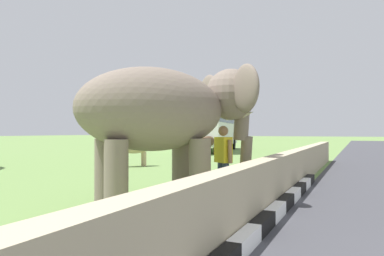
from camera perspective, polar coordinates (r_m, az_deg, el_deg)
name	(u,v)px	position (r m, az deg, el deg)	size (l,w,h in m)	color
barrier_parapet	(245,197)	(5.69, 8.62, -10.96)	(28.00, 0.36, 1.00)	tan
elephant	(169,112)	(7.31, -3.71, 2.58)	(3.92, 3.71, 2.94)	#78685B
person_handler	(223,158)	(8.07, 5.09, -4.83)	(0.44, 0.57, 1.66)	navy
bus_white	(213,124)	(27.58, 3.46, 0.59)	(9.45, 4.18, 3.50)	silver
cow_near	(133,147)	(15.49, -9.58, -2.98)	(1.73, 1.52, 1.23)	tan
cow_mid	(208,142)	(22.73, 2.56, -2.22)	(1.93, 0.88, 1.23)	#473323
hill_east	(178,140)	(66.02, -2.31, -1.89)	(28.92, 23.14, 13.29)	#657A53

